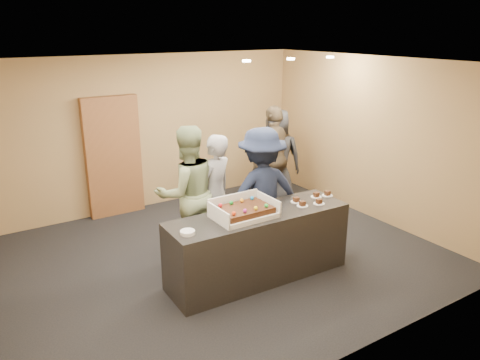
% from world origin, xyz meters
% --- Properties ---
extents(room, '(6.04, 6.00, 2.70)m').
position_xyz_m(room, '(0.00, 0.00, 1.35)').
color(room, black).
rests_on(room, ground).
extents(serving_counter, '(2.42, 0.77, 0.90)m').
position_xyz_m(serving_counter, '(0.18, -0.74, 0.45)').
color(serving_counter, black).
rests_on(serving_counter, floor).
extents(storage_cabinet, '(0.93, 0.15, 2.06)m').
position_xyz_m(storage_cabinet, '(-0.64, 2.41, 1.03)').
color(storage_cabinet, brown).
rests_on(storage_cabinet, floor).
extents(cake_box, '(0.76, 0.52, 0.22)m').
position_xyz_m(cake_box, '(-0.04, -0.71, 0.95)').
color(cake_box, white).
rests_on(cake_box, serving_counter).
extents(sheet_cake, '(0.65, 0.45, 0.12)m').
position_xyz_m(sheet_cake, '(-0.04, -0.74, 1.00)').
color(sheet_cake, black).
rests_on(sheet_cake, cake_box).
extents(plate_stack, '(0.17, 0.17, 0.04)m').
position_xyz_m(plate_stack, '(-0.86, -0.81, 0.92)').
color(plate_stack, white).
rests_on(plate_stack, serving_counter).
extents(slice_a, '(0.15, 0.15, 0.07)m').
position_xyz_m(slice_a, '(0.80, -0.84, 0.92)').
color(slice_a, white).
rests_on(slice_a, serving_counter).
extents(slice_b, '(0.15, 0.15, 0.07)m').
position_xyz_m(slice_b, '(0.82, -0.68, 0.92)').
color(slice_b, white).
rests_on(slice_b, serving_counter).
extents(slice_c, '(0.15, 0.15, 0.07)m').
position_xyz_m(slice_c, '(1.04, -0.90, 0.92)').
color(slice_c, white).
rests_on(slice_c, serving_counter).
extents(slice_d, '(0.15, 0.15, 0.07)m').
position_xyz_m(slice_d, '(1.18, -0.69, 0.92)').
color(slice_d, white).
rests_on(slice_d, serving_counter).
extents(slice_e, '(0.15, 0.15, 0.07)m').
position_xyz_m(slice_e, '(1.35, -0.72, 0.92)').
color(slice_e, white).
rests_on(slice_e, serving_counter).
extents(person_server_grey, '(0.74, 0.62, 1.74)m').
position_xyz_m(person_server_grey, '(0.10, 0.24, 0.87)').
color(person_server_grey, gray).
rests_on(person_server_grey, floor).
extents(person_sage_man, '(0.98, 0.79, 1.89)m').
position_xyz_m(person_sage_man, '(-0.30, 0.30, 0.95)').
color(person_sage_man, '#8C9E6F').
rests_on(person_sage_man, floor).
extents(person_navy_man, '(1.29, 0.87, 1.86)m').
position_xyz_m(person_navy_man, '(0.58, -0.22, 0.93)').
color(person_navy_man, '#182038').
rests_on(person_navy_man, floor).
extents(person_brown_extra, '(1.17, 0.72, 1.86)m').
position_xyz_m(person_brown_extra, '(1.84, 1.16, 0.93)').
color(person_brown_extra, brown).
rests_on(person_brown_extra, floor).
extents(person_dark_suit, '(1.04, 0.92, 1.78)m').
position_xyz_m(person_dark_suit, '(1.95, 1.24, 0.89)').
color(person_dark_suit, '#232428').
rests_on(person_dark_suit, floor).
extents(ceiling_spotlights, '(1.72, 0.12, 0.03)m').
position_xyz_m(ceiling_spotlights, '(1.60, 0.50, 2.67)').
color(ceiling_spotlights, '#FFEAC6').
rests_on(ceiling_spotlights, ceiling).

